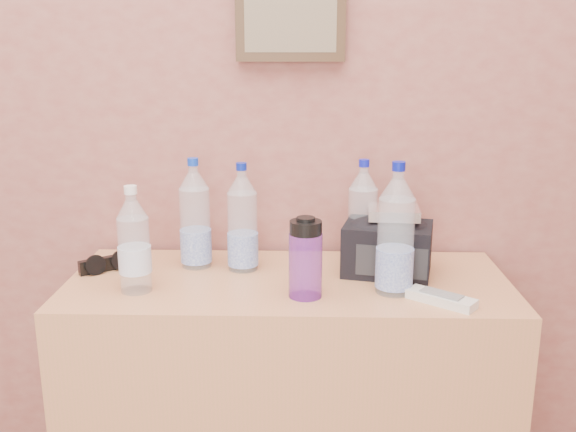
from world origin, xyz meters
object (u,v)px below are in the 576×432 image
object	(u,v)px
pet_large_a	(242,223)
pet_large_d	(396,236)
toiletry_bag	(388,245)
pet_small	(134,246)
pet_large_b	(195,219)
ac_remote	(441,299)
foil_packet	(393,212)
sunglasses	(107,264)
nalgene_bottle	(306,258)
pet_large_c	(362,218)
dresser	(288,401)

from	to	relation	value
pet_large_a	pet_large_d	size ratio (longest dim) A/B	0.90
pet_large_d	toiletry_bag	xyz separation A→B (m)	(0.00, 0.14, -0.07)
pet_small	pet_large_b	bearing A→B (deg)	57.94
ac_remote	foil_packet	distance (m)	0.28
pet_large_d	ac_remote	distance (m)	0.18
sunglasses	foil_packet	world-z (taller)	foil_packet
nalgene_bottle	toiletry_bag	world-z (taller)	nalgene_bottle
pet_large_c	ac_remote	size ratio (longest dim) A/B	1.79
dresser	pet_small	xyz separation A→B (m)	(-0.38, -0.09, 0.48)
dresser	pet_large_d	xyz separation A→B (m)	(0.26, -0.08, 0.51)
pet_large_d	foil_packet	world-z (taller)	pet_large_d
pet_small	toiletry_bag	bearing A→B (deg)	12.93
pet_large_a	foil_packet	distance (m)	0.41
pet_large_c	pet_large_b	bearing A→B (deg)	-175.94
toiletry_bag	sunglasses	bearing A→B (deg)	-166.89
dresser	pet_large_c	bearing A→B (deg)	33.38
pet_large_b	pet_small	distance (m)	0.23
foil_packet	nalgene_bottle	bearing A→B (deg)	-143.15
ac_remote	toiletry_bag	distance (m)	0.24
nalgene_bottle	pet_large_b	bearing A→B (deg)	144.40
pet_small	foil_packet	world-z (taller)	pet_small
dresser	ac_remote	bearing A→B (deg)	-22.53
nalgene_bottle	toiletry_bag	xyz separation A→B (m)	(0.22, 0.17, -0.02)
sunglasses	ac_remote	bearing A→B (deg)	-50.02
pet_small	toiletry_bag	world-z (taller)	pet_small
dresser	nalgene_bottle	bearing A→B (deg)	-68.99
pet_large_a	sunglasses	size ratio (longest dim) A/B	1.97
dresser	pet_large_d	bearing A→B (deg)	-17.23
pet_large_c	foil_packet	distance (m)	0.11
pet_large_c	sunglasses	xyz separation A→B (m)	(-0.70, -0.08, -0.11)
pet_large_d	foil_packet	bearing A→B (deg)	84.99
ac_remote	pet_large_c	bearing A→B (deg)	157.89
pet_large_a	pet_small	size ratio (longest dim) A/B	1.10
pet_large_b	sunglasses	xyz separation A→B (m)	(-0.24, -0.05, -0.11)
dresser	pet_small	bearing A→B (deg)	-166.54
pet_large_b	sunglasses	bearing A→B (deg)	-169.22
foil_packet	sunglasses	bearing A→B (deg)	-179.83
pet_large_b	pet_large_d	xyz separation A→B (m)	(0.52, -0.18, 0.01)
pet_large_b	nalgene_bottle	xyz separation A→B (m)	(0.30, -0.22, -0.04)
pet_large_b	toiletry_bag	size ratio (longest dim) A/B	1.33
pet_large_c	ac_remote	bearing A→B (deg)	-59.84
foil_packet	pet_large_d	bearing A→B (deg)	-95.01
toiletry_bag	pet_large_c	bearing A→B (deg)	142.10
pet_large_a	nalgene_bottle	bearing A→B (deg)	-48.73
dresser	foil_packet	xyz separation A→B (m)	(0.28, 0.06, 0.53)
dresser	ac_remote	size ratio (longest dim) A/B	6.98
pet_large_d	foil_packet	xyz separation A→B (m)	(0.01, 0.14, 0.02)
toiletry_bag	foil_packet	world-z (taller)	foil_packet
dresser	pet_large_c	size ratio (longest dim) A/B	3.90
pet_large_b	pet_large_c	world-z (taller)	pet_large_b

